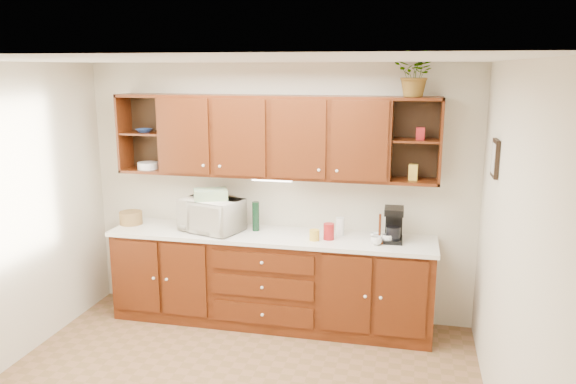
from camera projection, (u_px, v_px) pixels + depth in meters
The scene contains 24 objects.
ceiling at pixel (216, 60), 3.82m from camera, with size 4.00×4.00×0.00m, color white.
back_wall at pixel (277, 192), 5.77m from camera, with size 4.00×4.00×0.00m, color beige.
right_wall at pixel (510, 262), 3.67m from camera, with size 3.50×3.50×0.00m, color beige.
base_cabinets at pixel (271, 280), 5.67m from camera, with size 3.20×0.60×0.90m, color #361406.
countertop at pixel (270, 236), 5.56m from camera, with size 3.24×0.64×0.04m, color white.
upper_cabinets at pixel (274, 136), 5.49m from camera, with size 3.20×0.33×0.80m.
undercabinet_light at pixel (272, 180), 5.53m from camera, with size 0.40×0.05×0.03m, color white.
framed_picture at pixel (495, 158), 4.42m from camera, with size 0.03×0.24×0.30m, color black.
wicker_basket at pixel (131, 218), 5.90m from camera, with size 0.24×0.24×0.13m, color olive.
microwave at pixel (211, 215), 5.63m from camera, with size 0.59×0.40×0.33m, color #F0E5CF.
towel_stack at pixel (211, 194), 5.59m from camera, with size 0.33×0.24×0.10m, color #CED061.
wine_bottle at pixel (256, 216), 5.64m from camera, with size 0.07×0.07×0.30m, color black.
woven_tray at pixel (230, 224), 5.88m from camera, with size 0.31×0.31×0.02m, color olive.
bread_box at pixel (222, 216), 5.71m from camera, with size 0.37×0.23×0.26m, color #361406.
mug_tree at pixel (379, 238), 5.26m from camera, with size 0.24×0.25×0.28m.
canister_red at pixel (329, 232), 5.36m from camera, with size 0.10×0.10×0.16m, color maroon.
canister_white at pixel (340, 226), 5.50m from camera, with size 0.08×0.08×0.18m, color white.
canister_yellow at pixel (314, 235), 5.34m from camera, with size 0.09×0.09×0.10m, color gold.
coffee_maker at pixel (394, 225), 5.29m from camera, with size 0.18×0.23×0.33m.
bowl_stack at pixel (144, 131), 5.75m from camera, with size 0.15×0.15×0.04m, color navy.
plate_stack at pixel (148, 166), 5.82m from camera, with size 0.21×0.21×0.07m, color white.
pantry_box_yellow at pixel (413, 172), 5.24m from camera, with size 0.08×0.06×0.15m, color gold.
pantry_box_red at pixel (420, 134), 5.15m from camera, with size 0.08×0.07×0.12m, color maroon.
potted_plant at pixel (416, 74), 5.01m from camera, with size 0.37×0.32×0.41m, color #999999.
Camera 1 is at (1.34, -3.72, 2.54)m, focal length 35.00 mm.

